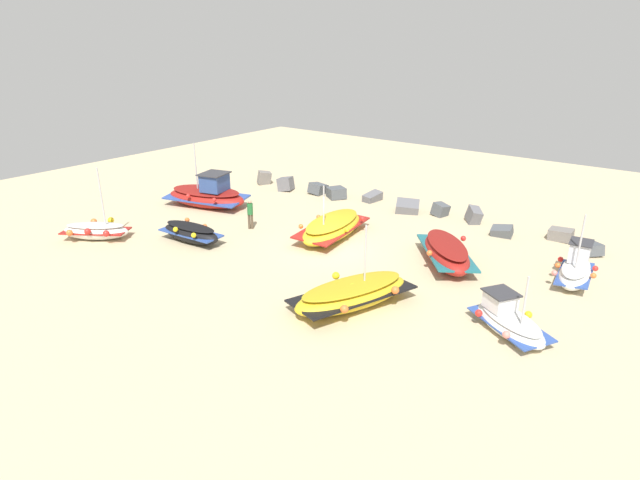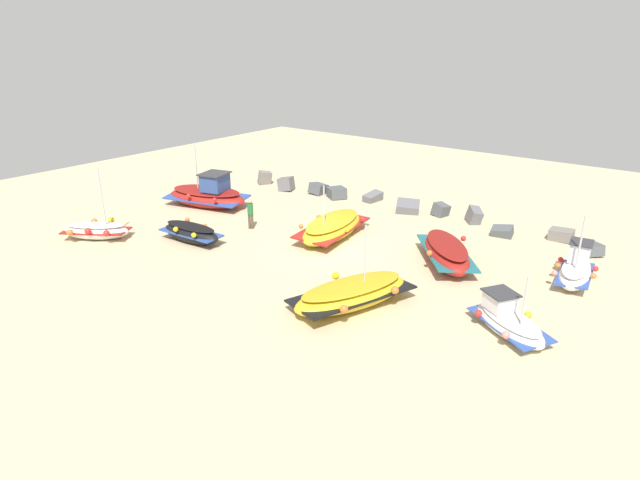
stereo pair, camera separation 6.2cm
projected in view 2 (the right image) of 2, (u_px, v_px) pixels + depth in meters
ground_plane at (330, 247)px, 27.16m from camera, size 55.59×55.59×0.00m
fishing_boat_0 at (332, 227)px, 28.32m from camera, size 2.77×5.53×3.12m
fishing_boat_1 at (352, 294)px, 21.04m from camera, size 3.78×5.65×3.39m
fishing_boat_2 at (191, 233)px, 27.61m from camera, size 3.79×1.73×0.99m
fishing_boat_3 at (576, 270)px, 23.00m from camera, size 1.85×3.29×3.27m
fishing_boat_4 at (446, 252)px, 24.89m from camera, size 4.43×4.82×1.17m
fishing_boat_5 at (208, 195)px, 33.44m from camera, size 5.83×3.57×4.06m
fishing_boat_6 at (508, 321)px, 19.18m from camera, size 3.59×2.99×2.53m
fishing_boat_7 at (96, 230)px, 28.10m from camera, size 3.72×3.14×3.92m
person_walking at (250, 212)px, 29.36m from camera, size 0.32×0.32×1.71m
breakwater_rocks at (391, 203)px, 33.03m from camera, size 23.35×2.83×1.16m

